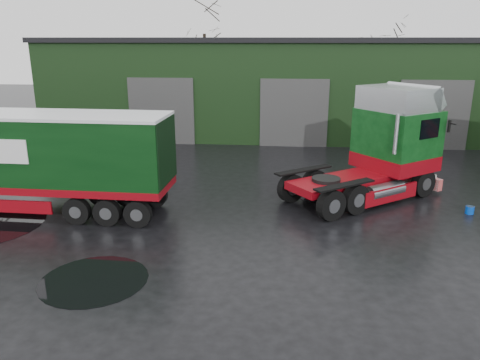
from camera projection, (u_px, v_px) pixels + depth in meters
name	position (u px, v px, depth m)	size (l,w,h in m)	color
ground	(235.00, 240.00, 15.12)	(100.00, 100.00, 0.00)	black
warehouse	(293.00, 84.00, 33.07)	(32.40, 12.40, 6.30)	black
hero_tractor	(361.00, 145.00, 18.35)	(3.05, 7.18, 4.46)	#0C4014
trailer_left	(10.00, 162.00, 17.19)	(2.47, 12.09, 3.75)	silver
wash_bucket	(470.00, 210.00, 17.35)	(0.31, 0.31, 0.29)	#083EBC
tree_back_a	(205.00, 55.00, 42.86)	(4.40, 4.40, 9.50)	black
tree_back_b	(382.00, 67.00, 41.68)	(4.40, 4.40, 7.50)	black
puddle_0	(94.00, 280.00, 12.61)	(2.90, 2.90, 0.01)	black
puddle_1	(317.00, 191.00, 20.01)	(2.86, 2.86, 0.01)	black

